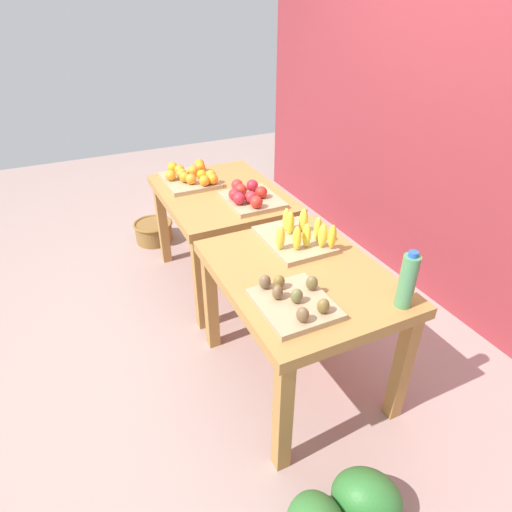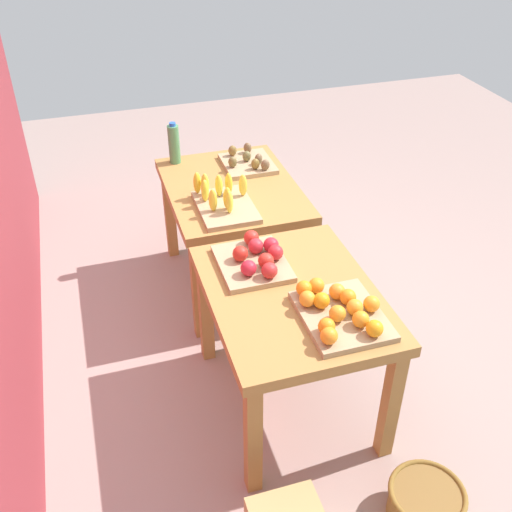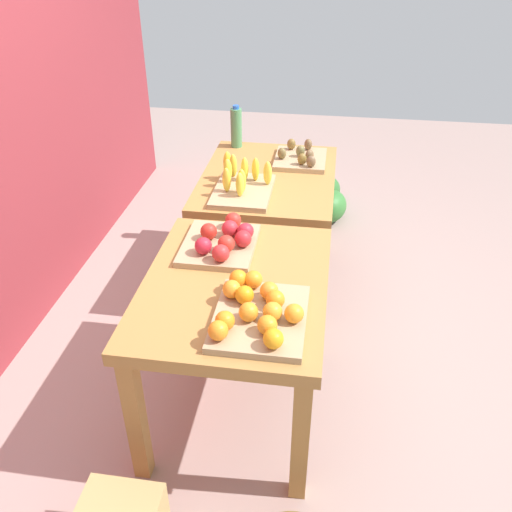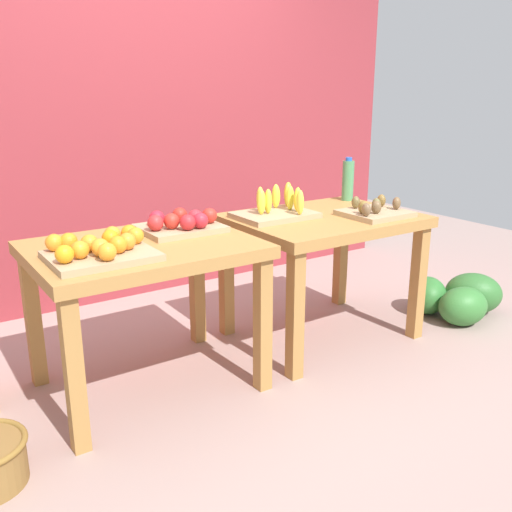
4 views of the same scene
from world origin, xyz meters
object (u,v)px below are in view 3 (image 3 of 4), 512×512
(kiwi_bin, at_px, (300,157))
(watermelon_pile, at_px, (317,200))
(water_bottle, at_px, (236,127))
(apple_bin, at_px, (223,241))
(display_table_right, at_px, (268,191))
(orange_bin, at_px, (257,311))
(display_table_left, at_px, (236,302))
(banana_crate, at_px, (242,184))

(kiwi_bin, height_order, watermelon_pile, kiwi_bin)
(water_bottle, distance_m, watermelon_pile, 1.06)
(apple_bin, bearing_deg, display_table_right, -6.94)
(orange_bin, distance_m, watermelon_pile, 2.40)
(display_table_left, distance_m, display_table_right, 1.12)
(display_table_right, distance_m, water_bottle, 0.57)
(display_table_left, distance_m, banana_crate, 0.89)
(display_table_left, bearing_deg, kiwi_bin, -7.40)
(orange_bin, height_order, water_bottle, water_bottle)
(apple_bin, relative_size, kiwi_bin, 1.14)
(display_table_left, distance_m, kiwi_bin, 1.37)
(display_table_right, relative_size, kiwi_bin, 2.89)
(apple_bin, bearing_deg, banana_crate, 1.26)
(orange_bin, xyz_separation_m, watermelon_pile, (2.31, -0.14, -0.66))
(orange_bin, xyz_separation_m, water_bottle, (1.80, 0.41, 0.09))
(display_table_left, relative_size, watermelon_pile, 1.55)
(watermelon_pile, bearing_deg, orange_bin, 176.42)
(kiwi_bin, distance_m, watermelon_pile, 0.97)
(apple_bin, distance_m, banana_crate, 0.61)
(banana_crate, relative_size, kiwi_bin, 1.22)
(orange_bin, bearing_deg, water_bottle, 12.72)
(water_bottle, relative_size, watermelon_pile, 0.42)
(display_table_left, bearing_deg, watermelon_pile, -7.66)
(kiwi_bin, bearing_deg, display_table_left, 172.60)
(banana_crate, bearing_deg, orange_bin, -167.32)
(display_table_right, bearing_deg, watermelon_pile, -16.39)
(display_table_left, bearing_deg, display_table_right, 0.00)
(kiwi_bin, bearing_deg, orange_bin, 178.47)
(display_table_right, xyz_separation_m, water_bottle, (0.43, 0.27, 0.24))
(apple_bin, height_order, watermelon_pile, apple_bin)
(display_table_left, height_order, water_bottle, water_bottle)
(orange_bin, relative_size, watermelon_pile, 0.68)
(apple_bin, distance_m, water_bottle, 1.31)
(water_bottle, bearing_deg, apple_bin, -172.61)
(watermelon_pile, bearing_deg, kiwi_bin, 171.86)
(display_table_right, xyz_separation_m, apple_bin, (-0.86, 0.10, 0.15))
(banana_crate, bearing_deg, watermelon_pile, -18.39)
(display_table_left, xyz_separation_m, orange_bin, (-0.24, -0.13, 0.15))
(water_bottle, bearing_deg, display_table_right, -147.77)
(kiwi_bin, bearing_deg, display_table_right, 142.86)
(display_table_left, xyz_separation_m, watermelon_pile, (2.06, -0.28, -0.51))
(apple_bin, bearing_deg, orange_bin, -154.68)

